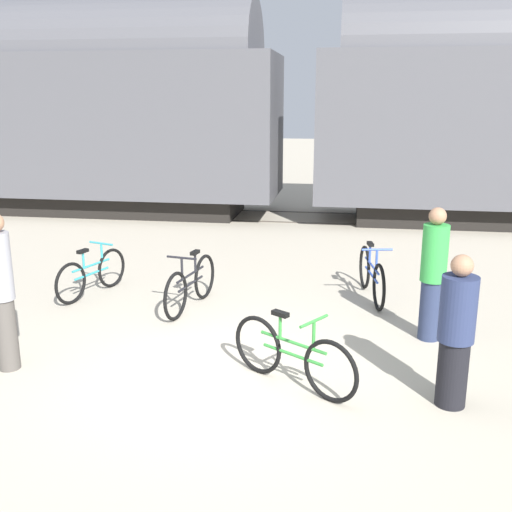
{
  "coord_description": "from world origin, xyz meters",
  "views": [
    {
      "loc": [
        1.35,
        -6.15,
        3.08
      ],
      "look_at": [
        0.21,
        1.17,
        1.1
      ],
      "focal_mm": 42.0,
      "sensor_mm": 36.0,
      "label": 1
    }
  ],
  "objects_px": {
    "person_in_green": "(433,274)",
    "bicycle_teal": "(92,274)",
    "freight_train": "(298,104)",
    "bicycle_green": "(292,355)",
    "bicycle_blue": "(371,275)",
    "person_in_navy": "(456,333)",
    "bicycle_black": "(191,285)",
    "person_in_grey": "(2,291)"
  },
  "relations": [
    {
      "from": "bicycle_green",
      "to": "person_in_green",
      "type": "height_order",
      "value": "person_in_green"
    },
    {
      "from": "freight_train",
      "to": "bicycle_black",
      "type": "relative_size",
      "value": 16.24
    },
    {
      "from": "bicycle_green",
      "to": "freight_train",
      "type": "bearing_deg",
      "value": 94.93
    },
    {
      "from": "bicycle_black",
      "to": "person_in_green",
      "type": "height_order",
      "value": "person_in_green"
    },
    {
      "from": "bicycle_teal",
      "to": "freight_train",
      "type": "bearing_deg",
      "value": 69.06
    },
    {
      "from": "bicycle_blue",
      "to": "bicycle_teal",
      "type": "bearing_deg",
      "value": -173.36
    },
    {
      "from": "bicycle_green",
      "to": "person_in_navy",
      "type": "relative_size",
      "value": 0.9
    },
    {
      "from": "bicycle_teal",
      "to": "person_in_navy",
      "type": "relative_size",
      "value": 0.96
    },
    {
      "from": "bicycle_green",
      "to": "person_in_navy",
      "type": "distance_m",
      "value": 1.71
    },
    {
      "from": "bicycle_green",
      "to": "bicycle_blue",
      "type": "xyz_separation_m",
      "value": [
        0.94,
        3.14,
        0.01
      ]
    },
    {
      "from": "bicycle_green",
      "to": "bicycle_teal",
      "type": "xyz_separation_m",
      "value": [
        -3.46,
        2.63,
        -0.02
      ]
    },
    {
      "from": "person_in_green",
      "to": "bicycle_blue",
      "type": "bearing_deg",
      "value": 25.32
    },
    {
      "from": "bicycle_green",
      "to": "person_in_grey",
      "type": "relative_size",
      "value": 0.78
    },
    {
      "from": "bicycle_black",
      "to": "person_in_navy",
      "type": "height_order",
      "value": "person_in_navy"
    },
    {
      "from": "freight_train",
      "to": "bicycle_black",
      "type": "height_order",
      "value": "freight_train"
    },
    {
      "from": "person_in_navy",
      "to": "person_in_green",
      "type": "distance_m",
      "value": 1.77
    },
    {
      "from": "bicycle_black",
      "to": "person_in_green",
      "type": "bearing_deg",
      "value": -11.03
    },
    {
      "from": "person_in_grey",
      "to": "person_in_navy",
      "type": "distance_m",
      "value": 4.96
    },
    {
      "from": "bicycle_blue",
      "to": "person_in_navy",
      "type": "relative_size",
      "value": 1.11
    },
    {
      "from": "person_in_navy",
      "to": "bicycle_blue",
      "type": "bearing_deg",
      "value": 177.8
    },
    {
      "from": "freight_train",
      "to": "bicycle_green",
      "type": "distance_m",
      "value": 9.89
    },
    {
      "from": "freight_train",
      "to": "bicycle_green",
      "type": "xyz_separation_m",
      "value": [
        0.82,
        -9.52,
        -2.54
      ]
    },
    {
      "from": "person_in_navy",
      "to": "person_in_green",
      "type": "xyz_separation_m",
      "value": [
        -0.01,
        1.76,
        0.09
      ]
    },
    {
      "from": "person_in_navy",
      "to": "person_in_green",
      "type": "bearing_deg",
      "value": 165.87
    },
    {
      "from": "bicycle_blue",
      "to": "person_in_grey",
      "type": "xyz_separation_m",
      "value": [
        -4.24,
        -3.21,
        0.58
      ]
    },
    {
      "from": "bicycle_green",
      "to": "person_in_green",
      "type": "xyz_separation_m",
      "value": [
        1.64,
        1.61,
        0.52
      ]
    },
    {
      "from": "freight_train",
      "to": "person_in_grey",
      "type": "bearing_deg",
      "value": -104.53
    },
    {
      "from": "bicycle_green",
      "to": "person_in_green",
      "type": "relative_size",
      "value": 0.83
    },
    {
      "from": "bicycle_black",
      "to": "bicycle_green",
      "type": "bearing_deg",
      "value": -52.53
    },
    {
      "from": "person_in_green",
      "to": "bicycle_teal",
      "type": "bearing_deg",
      "value": 79.28
    },
    {
      "from": "bicycle_blue",
      "to": "person_in_grey",
      "type": "relative_size",
      "value": 0.96
    },
    {
      "from": "person_in_grey",
      "to": "person_in_green",
      "type": "bearing_deg",
      "value": -36.21
    },
    {
      "from": "freight_train",
      "to": "person_in_green",
      "type": "relative_size",
      "value": 15.66
    },
    {
      "from": "freight_train",
      "to": "bicycle_teal",
      "type": "bearing_deg",
      "value": -110.94
    },
    {
      "from": "bicycle_green",
      "to": "bicycle_black",
      "type": "relative_size",
      "value": 0.86
    },
    {
      "from": "bicycle_black",
      "to": "person_in_navy",
      "type": "relative_size",
      "value": 1.05
    },
    {
      "from": "bicycle_black",
      "to": "bicycle_teal",
      "type": "xyz_separation_m",
      "value": [
        -1.72,
        0.37,
        -0.02
      ]
    },
    {
      "from": "bicycle_black",
      "to": "bicycle_blue",
      "type": "distance_m",
      "value": 2.81
    },
    {
      "from": "bicycle_blue",
      "to": "person_in_green",
      "type": "xyz_separation_m",
      "value": [
        0.71,
        -1.54,
        0.51
      ]
    },
    {
      "from": "person_in_grey",
      "to": "person_in_navy",
      "type": "xyz_separation_m",
      "value": [
        4.95,
        -0.09,
        -0.16
      ]
    },
    {
      "from": "bicycle_blue",
      "to": "person_in_navy",
      "type": "xyz_separation_m",
      "value": [
        0.71,
        -3.3,
        0.42
      ]
    },
    {
      "from": "person_in_navy",
      "to": "person_in_green",
      "type": "height_order",
      "value": "person_in_green"
    }
  ]
}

